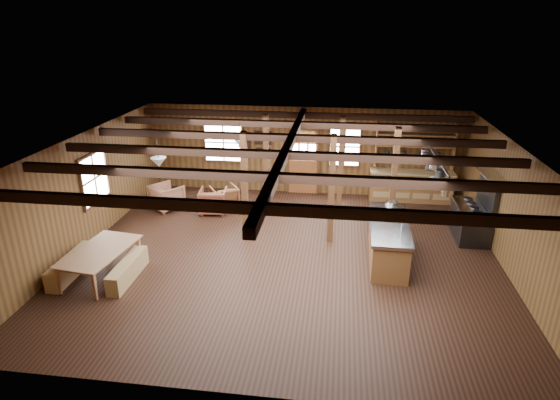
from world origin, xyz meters
name	(u,v)px	position (x,y,z in m)	size (l,w,h in m)	color
room	(287,202)	(0.00, 0.00, 1.40)	(10.04, 9.04, 2.84)	black
ceiling_joists	(288,147)	(0.00, 0.18, 2.68)	(9.80, 8.82, 0.18)	black
timber_posts	(315,175)	(0.52, 2.08, 1.40)	(3.95, 2.35, 2.80)	#422B13
back_door	(303,167)	(0.00, 4.45, 0.88)	(1.02, 0.08, 2.15)	brown
window_back_left	(223,142)	(-2.60, 4.46, 1.60)	(1.32, 0.06, 1.32)	white
window_back_right	(345,147)	(1.30, 4.46, 1.60)	(1.02, 0.06, 1.32)	white
window_left	(94,178)	(-4.96, 0.50, 1.60)	(0.14, 1.24, 1.32)	white
notice_boards	(257,142)	(-1.50, 4.46, 1.64)	(1.08, 0.03, 0.90)	beige
back_counter	(411,182)	(3.40, 4.20, 0.60)	(2.55, 0.60, 2.45)	brown
pendant_lamps	(202,152)	(-2.25, 1.00, 2.25)	(1.86, 2.36, 0.66)	#2B2B2D
pot_rack	(435,168)	(3.26, 0.31, 2.27)	(0.39, 3.00, 0.45)	#2B2B2D
kitchen_island	(388,241)	(2.38, 0.18, 0.48)	(0.94, 2.52, 1.20)	brown
step_stool	(392,259)	(2.46, -0.15, 0.18)	(0.40, 0.29, 0.36)	olive
commercial_range	(473,216)	(4.65, 1.69, 0.61)	(0.79, 1.51, 1.87)	#2B2B2D
dining_table	(103,264)	(-3.90, -1.48, 0.33)	(1.87, 1.05, 0.66)	#9A6946
bench_wall	(72,266)	(-4.65, -1.48, 0.22)	(0.31, 1.63, 0.45)	olive
bench_aisle	(128,270)	(-3.33, -1.48, 0.21)	(0.29, 1.56, 0.43)	olive
armchair_a	(224,197)	(-2.22, 2.79, 0.35)	(0.74, 0.76, 0.69)	brown
armchair_b	(213,201)	(-2.46, 2.44, 0.36)	(0.77, 0.80, 0.72)	brown
armchair_c	(167,197)	(-3.91, 2.53, 0.38)	(0.81, 0.84, 0.76)	#9B6346
counter_pot	(392,205)	(2.50, 1.13, 1.03)	(0.29, 0.29, 0.17)	silver
bowl	(378,213)	(2.13, 0.67, 0.97)	(0.28, 0.28, 0.07)	silver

